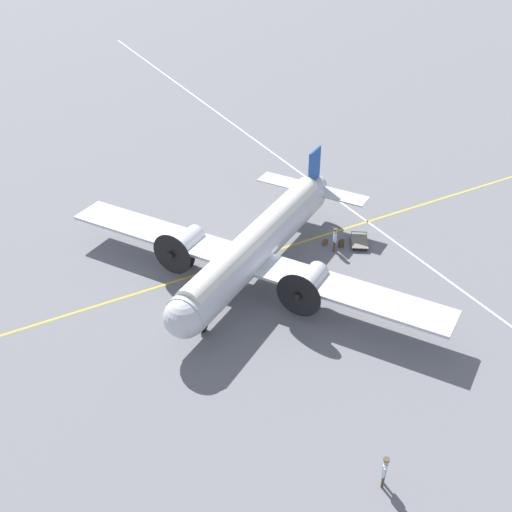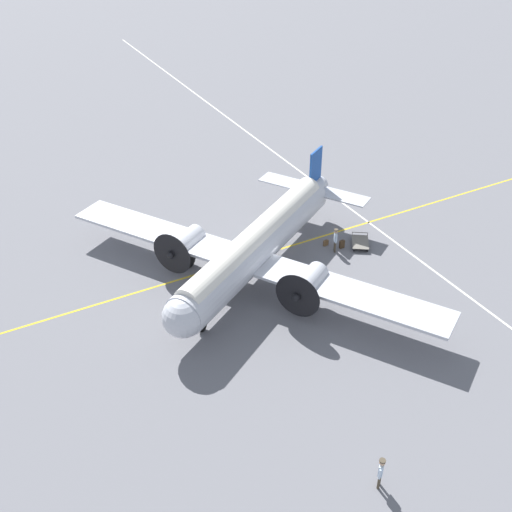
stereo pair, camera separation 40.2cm
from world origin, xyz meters
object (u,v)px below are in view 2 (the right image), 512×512
Objects in this scene: passenger_boarding at (336,238)px; suitcase_near_door at (326,243)px; baggage_cart at (360,242)px; airliner_main at (253,248)px; suitcase_upright_spare at (342,244)px; crew_foreground at (381,470)px.

suitcase_near_door is at bearing -143.77° from passenger_boarding.
baggage_cart is at bearing 151.66° from suitcase_near_door.
suitcase_upright_spare is at bearing 150.84° from airliner_main.
baggage_cart is at bearing 147.98° from airliner_main.
airliner_main is 7.75m from suitcase_upright_spare.
suitcase_upright_spare is at bearing 127.82° from passenger_boarding.
baggage_cart is at bearing 15.48° from crew_foreground.
passenger_boarding is 1.10m from suitcase_upright_spare.
suitcase_near_door is 1.17m from suitcase_upright_spare.
suitcase_upright_spare is at bearing 19.27° from crew_foreground.
suitcase_upright_spare is (-0.70, -0.12, -0.83)m from passenger_boarding.
baggage_cart is (-2.05, 0.25, -0.86)m from passenger_boarding.
suitcase_upright_spare is (-0.84, 0.81, 0.09)m from suitcase_near_door.
suitcase_near_door is at bearing 158.11° from airliner_main.
suitcase_upright_spare is (-7.43, -0.36, -2.18)m from airliner_main.
suitcase_near_door is 2.49m from baggage_cart.
passenger_boarding is at bearing 9.87° from suitcase_upright_spare.
passenger_boarding is at bearing 20.87° from crew_foreground.
suitcase_near_door is (0.14, -0.93, -0.92)m from passenger_boarding.
passenger_boarding is 0.82× the size of baggage_cart.
airliner_main is 10.84× the size of baggage_cart.
airliner_main is at bearing -60.03° from passenger_boarding.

